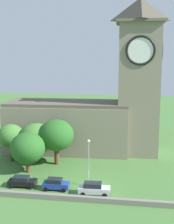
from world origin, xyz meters
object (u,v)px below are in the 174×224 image
object	(u,v)px
streetlamp_west_mid	(89,156)
tree_by_tower	(11,136)
church	(97,105)
tree_riverside_east	(56,135)
tree_churchyard	(36,139)
car_black	(22,181)
car_blue	(56,184)
tree_riverside_west	(28,148)
car_white	(94,189)

from	to	relation	value
streetlamp_west_mid	tree_by_tower	bearing A→B (deg)	150.18
church	tree_riverside_east	size ratio (longest dim) A/B	3.79
streetlamp_west_mid	tree_churchyard	size ratio (longest dim) A/B	0.99
car_black	car_blue	distance (m)	5.56
car_black	tree_churchyard	distance (m)	12.19
church	tree_riverside_west	xyz separation A→B (m)	(-10.61, -14.19, -5.60)
tree_riverside_east	tree_riverside_west	size ratio (longest dim) A/B	1.20
streetlamp_west_mid	tree_churchyard	distance (m)	15.13
church	tree_by_tower	distance (m)	18.80
streetlamp_west_mid	tree_churchyard	xyz separation A→B (m)	(-11.63, 9.68, -0.37)
streetlamp_west_mid	tree_churchyard	world-z (taller)	tree_churchyard
tree_riverside_east	tree_churchyard	distance (m)	4.32
tree_riverside_west	tree_by_tower	distance (m)	7.39
car_black	streetlamp_west_mid	world-z (taller)	streetlamp_west_mid
church	car_black	size ratio (longest dim) A/B	7.31
church	tree_riverside_west	bearing A→B (deg)	-126.79
tree_churchyard	tree_riverside_west	bearing A→B (deg)	-88.21
streetlamp_west_mid	car_white	bearing A→B (deg)	-67.98
car_white	streetlamp_west_mid	size ratio (longest dim) A/B	0.63
tree_by_tower	car_blue	bearing A→B (deg)	-44.70
streetlamp_west_mid	tree_riverside_east	distance (m)	11.82
tree_riverside_west	tree_by_tower	bearing A→B (deg)	134.62
church	car_blue	xyz separation A→B (m)	(-3.96, -20.64, -9.12)
car_white	tree_riverside_east	bearing A→B (deg)	125.49
tree_riverside_east	tree_riverside_west	world-z (taller)	tree_riverside_east
car_blue	streetlamp_west_mid	bearing A→B (deg)	24.17
tree_riverside_east	streetlamp_west_mid	bearing A→B (deg)	-50.72
tree_churchyard	tree_by_tower	world-z (taller)	tree_churchyard
tree_riverside_west	tree_churchyard	xyz separation A→B (m)	(-0.17, 5.39, 0.23)
tree_churchyard	tree_by_tower	distance (m)	5.02
car_white	tree_churchyard	world-z (taller)	tree_churchyard
car_black	car_white	bearing A→B (deg)	-6.23
tree_riverside_east	car_black	bearing A→B (deg)	-104.77
church	car_black	bearing A→B (deg)	-115.09
car_blue	car_white	distance (m)	6.14
car_black	tree_riverside_east	size ratio (longest dim) A/B	0.52
car_black	tree_churchyard	world-z (taller)	tree_churchyard
car_white	tree_by_tower	size ratio (longest dim) A/B	0.65
tree_riverside_west	tree_by_tower	size ratio (longest dim) A/B	0.98
streetlamp_west_mid	tree_riverside_east	bearing A→B (deg)	129.28
car_white	tree_riverside_west	distance (m)	15.11
car_white	tree_riverside_east	size ratio (longest dim) A/B	0.55
tree_riverside_west	car_white	bearing A→B (deg)	-30.19
church	streetlamp_west_mid	distance (m)	19.16
car_blue	tree_riverside_west	size ratio (longest dim) A/B	0.57
car_black	tree_churchyard	bearing A→B (deg)	96.28
car_white	car_black	bearing A→B (deg)	173.77
car_white	streetlamp_west_mid	distance (m)	5.25
car_black	tree_riverside_east	distance (m)	12.33
car_black	streetlamp_west_mid	xyz separation A→B (m)	(10.36, 1.84, 4.17)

